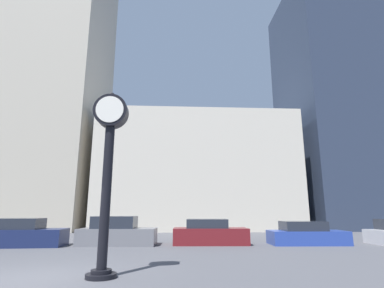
{
  "coord_description": "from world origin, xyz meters",
  "views": [
    {
      "loc": [
        3.83,
        -8.88,
        1.76
      ],
      "look_at": [
        4.94,
        10.8,
        6.23
      ],
      "focal_mm": 28.0,
      "sensor_mm": 36.0,
      "label": 1
    }
  ],
  "objects": [
    {
      "name": "building_tall_tower",
      "position": [
        -11.67,
        24.0,
        19.45
      ],
      "size": [
        13.58,
        12.0,
        38.9
      ],
      "color": "#BCB29E",
      "rests_on": "ground_plane"
    },
    {
      "name": "ground_plane",
      "position": [
        0.0,
        0.0,
        0.0
      ],
      "size": [
        200.0,
        200.0,
        0.0
      ],
      "primitive_type": "plane",
      "color": "#515156"
    },
    {
      "name": "car_grey",
      "position": [
        0.72,
        8.2,
        0.64
      ],
      "size": [
        4.16,
        2.0,
        1.52
      ],
      "rotation": [
        0.0,
        0.0,
        -0.04
      ],
      "color": "slate",
      "rests_on": "ground_plane"
    },
    {
      "name": "car_blue",
      "position": [
        11.09,
        7.93,
        0.52
      ],
      "size": [
        4.18,
        1.96,
        1.24
      ],
      "rotation": [
        0.0,
        0.0,
        -0.04
      ],
      "color": "#28429E",
      "rests_on": "ground_plane"
    },
    {
      "name": "car_navy",
      "position": [
        -4.28,
        7.84,
        0.6
      ],
      "size": [
        4.62,
        2.09,
        1.42
      ],
      "rotation": [
        0.0,
        0.0,
        0.05
      ],
      "color": "#19234C",
      "rests_on": "ground_plane"
    },
    {
      "name": "car_maroon",
      "position": [
        5.77,
        8.26,
        0.58
      ],
      "size": [
        4.15,
        1.89,
        1.36
      ],
      "rotation": [
        0.0,
        0.0,
        -0.04
      ],
      "color": "maroon",
      "rests_on": "ground_plane"
    },
    {
      "name": "building_glass_modern",
      "position": [
        21.97,
        24.0,
        14.36
      ],
      "size": [
        9.13,
        12.0,
        28.72
      ],
      "color": "#2D384C",
      "rests_on": "ground_plane"
    },
    {
      "name": "street_clock",
      "position": [
        1.85,
        -0.05,
        3.3
      ],
      "size": [
        1.0,
        0.84,
        5.37
      ],
      "color": "black",
      "rests_on": "ground_plane"
    },
    {
      "name": "building_storefront_row",
      "position": [
        6.08,
        24.0,
        5.75
      ],
      "size": [
        19.63,
        12.0,
        11.5
      ],
      "color": "beige",
      "rests_on": "ground_plane"
    }
  ]
}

